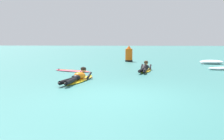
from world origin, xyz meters
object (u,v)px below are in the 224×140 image
object	(u,v)px
drifting_surfboard	(72,71)
channel_marker_buoy	(129,55)
surfer_far	(145,68)
surfer_near	(78,78)

from	to	relation	value
drifting_surfboard	channel_marker_buoy	size ratio (longest dim) A/B	1.78
surfer_far	channel_marker_buoy	size ratio (longest dim) A/B	2.15
drifting_surfboard	channel_marker_buoy	bearing A→B (deg)	66.55
surfer_near	channel_marker_buoy	distance (m)	9.18
drifting_surfboard	channel_marker_buoy	distance (m)	6.64
surfer_near	surfer_far	xyz separation A→B (m)	(2.58, 3.34, 0.00)
surfer_far	drifting_surfboard	xyz separation A→B (m)	(-3.58, -0.40, -0.10)
surfer_far	drifting_surfboard	world-z (taller)	surfer_far
surfer_far	channel_marker_buoy	xyz separation A→B (m)	(-0.94, 5.69, 0.34)
drifting_surfboard	channel_marker_buoy	xyz separation A→B (m)	(2.64, 6.08, 0.44)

